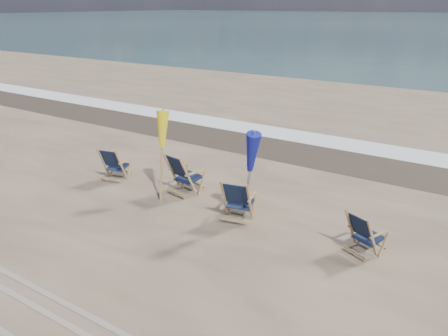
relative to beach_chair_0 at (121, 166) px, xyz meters
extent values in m
cube|color=silver|center=(2.94, 6.45, -0.48)|extent=(200.00, 1.40, 0.01)
cube|color=#42362A|center=(2.94, 4.95, -0.48)|extent=(200.00, 2.60, 0.00)
cylinder|color=#A67E4A|center=(1.53, -0.15, 0.57)|extent=(0.06, 0.06, 2.11)
cone|color=yellow|center=(1.53, -0.15, 1.15)|extent=(0.30, 0.30, 0.85)
cylinder|color=#A5A5AD|center=(3.89, -0.20, 0.58)|extent=(0.06, 0.06, 2.13)
cone|color=navy|center=(3.89, -0.20, 1.17)|extent=(0.30, 0.30, 0.85)
camera|label=1|loc=(7.94, -7.44, 3.92)|focal=35.00mm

